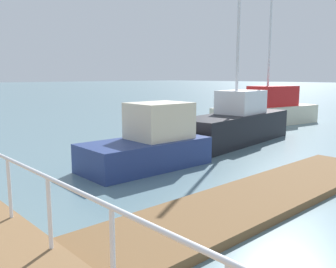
{
  "coord_description": "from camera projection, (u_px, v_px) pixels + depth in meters",
  "views": [
    {
      "loc": [
        -5.22,
        5.67,
        2.84
      ],
      "look_at": [
        1.07,
        12.53,
        1.35
      ],
      "focal_mm": 38.97,
      "sensor_mm": 36.0,
      "label": 1
    }
  ],
  "objects": [
    {
      "name": "dock_piling_1",
      "position": [
        255.0,
        120.0,
        16.95
      ],
      "size": [
        0.27,
        0.27,
        1.57
      ],
      "primitive_type": "cylinder",
      "color": "brown",
      "rests_on": "ground_plane"
    },
    {
      "name": "moored_boat_1",
      "position": [
        236.0,
        123.0,
        15.62
      ],
      "size": [
        6.67,
        2.62,
        8.34
      ],
      "color": "black",
      "rests_on": "ground_plane"
    },
    {
      "name": "floating_dock",
      "position": [
        256.0,
        198.0,
        8.29
      ],
      "size": [
        10.27,
        2.0,
        0.18
      ],
      "primitive_type": "cube",
      "color": "brown",
      "rests_on": "ground_plane"
    },
    {
      "name": "moored_boat_4",
      "position": [
        150.0,
        143.0,
        11.4
      ],
      "size": [
        4.1,
        1.96,
        2.01
      ],
      "color": "navy",
      "rests_on": "ground_plane"
    },
    {
      "name": "boardwalk_railing",
      "position": [
        160.0,
        252.0,
        3.36
      ],
      "size": [
        0.06,
        23.71,
        1.08
      ],
      "color": "white",
      "rests_on": "boardwalk"
    },
    {
      "name": "moored_boat_3",
      "position": [
        268.0,
        110.0,
        21.29
      ],
      "size": [
        7.27,
        2.97,
        7.44
      ],
      "color": "beige",
      "rests_on": "ground_plane"
    },
    {
      "name": "ground_plane",
      "position": [
        20.0,
        149.0,
        14.36
      ],
      "size": [
        300.0,
        300.0,
        0.0
      ],
      "primitive_type": "plane",
      "color": "slate"
    }
  ]
}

